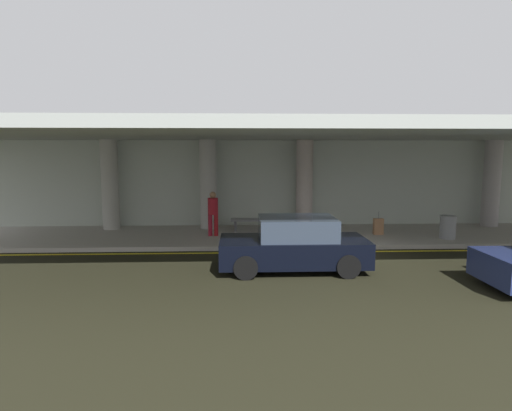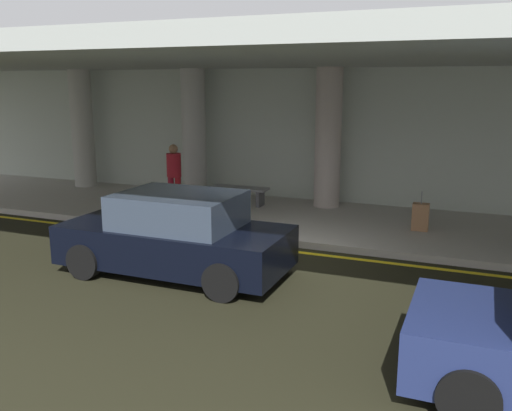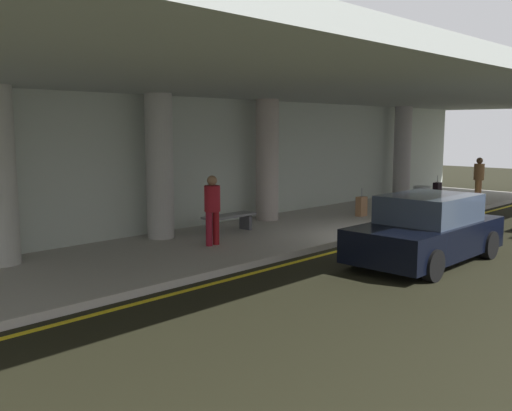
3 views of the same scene
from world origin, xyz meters
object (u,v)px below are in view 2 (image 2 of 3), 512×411
object	(u,v)px
car_black	(176,236)
person_waiting_for_ride	(174,171)
suitcase_upright_primary	(420,217)
support_column_center	(328,138)
support_column_far_left	(83,129)
support_column_left_mid	(194,133)
bench_metal	(239,192)

from	to	relation	value
car_black	person_waiting_for_ride	distance (m)	4.94
suitcase_upright_primary	support_column_center	bearing A→B (deg)	127.04
support_column_far_left	person_waiting_for_ride	distance (m)	4.68
support_column_far_left	support_column_left_mid	distance (m)	4.00
support_column_far_left	support_column_left_mid	xyz separation A→B (m)	(4.00, 0.00, 0.00)
support_column_far_left	bench_metal	bearing A→B (deg)	-7.04
support_column_far_left	suitcase_upright_primary	size ratio (longest dim) A/B	4.06
support_column_left_mid	bench_metal	size ratio (longest dim) A/B	2.28
suitcase_upright_primary	support_column_far_left	bearing A→B (deg)	150.66
car_black	suitcase_upright_primary	size ratio (longest dim) A/B	4.56
support_column_left_mid	car_black	world-z (taller)	support_column_left_mid
suitcase_upright_primary	support_column_left_mid	bearing A→B (deg)	145.42
person_waiting_for_ride	suitcase_upright_primary	bearing A→B (deg)	-60.28
support_column_far_left	suitcase_upright_primary	distance (m)	10.86
car_black	support_column_far_left	bearing A→B (deg)	-43.38
person_waiting_for_ride	car_black	bearing A→B (deg)	-119.43
support_column_left_mid	bench_metal	bearing A→B (deg)	-22.18
support_column_left_mid	person_waiting_for_ride	xyz separation A→B (m)	(0.29, -1.67, -0.86)
support_column_far_left	suitcase_upright_primary	xyz separation A→B (m)	(10.62, -1.68, -1.51)
support_column_left_mid	suitcase_upright_primary	xyz separation A→B (m)	(6.62, -1.68, -1.51)
car_black	person_waiting_for_ride	size ratio (longest dim) A/B	2.44
support_column_far_left	support_column_left_mid	bearing A→B (deg)	0.00
car_black	bench_metal	size ratio (longest dim) A/B	2.56
person_waiting_for_ride	suitcase_upright_primary	distance (m)	6.37
bench_metal	support_column_far_left	bearing A→B (deg)	172.96
suitcase_upright_primary	person_waiting_for_ride	bearing A→B (deg)	159.57
support_column_far_left	support_column_center	xyz separation A→B (m)	(8.00, 0.00, 0.00)
support_column_far_left	person_waiting_for_ride	world-z (taller)	support_column_far_left
support_column_far_left	bench_metal	world-z (taller)	support_column_far_left
car_black	suitcase_upright_primary	bearing A→B (deg)	-134.51
support_column_center	bench_metal	world-z (taller)	support_column_center
car_black	suitcase_upright_primary	distance (m)	5.70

